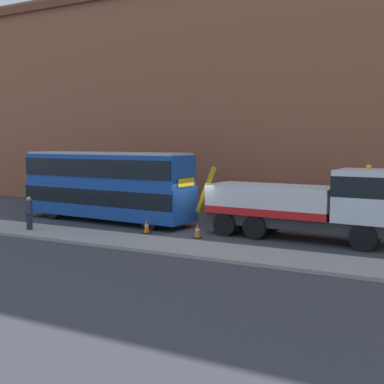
{
  "coord_description": "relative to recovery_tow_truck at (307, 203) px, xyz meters",
  "views": [
    {
      "loc": [
        11.06,
        -22.17,
        4.61
      ],
      "look_at": [
        -0.5,
        0.29,
        2.0
      ],
      "focal_mm": 44.74,
      "sensor_mm": 36.0,
      "label": 1
    }
  ],
  "objects": [
    {
      "name": "near_kerb",
      "position": [
        -5.64,
        -4.46,
        -1.68
      ],
      "size": [
        60.0,
        2.8,
        0.15
      ],
      "primitive_type": "cube",
      "color": "gray",
      "rests_on": "ground_plane"
    },
    {
      "name": "double_decker_bus",
      "position": [
        -11.8,
        0.03,
        0.47
      ],
      "size": [
        11.16,
        3.25,
        4.06
      ],
      "rotation": [
        0.0,
        0.0,
        -0.06
      ],
      "color": "#19479E",
      "rests_on": "ground_plane"
    },
    {
      "name": "traffic_cone_near_bus",
      "position": [
        -7.69,
        -2.06,
        -1.42
      ],
      "size": [
        0.36,
        0.36,
        0.72
      ],
      "color": "orange",
      "rests_on": "ground_plane"
    },
    {
      "name": "recovery_tow_truck",
      "position": [
        0.0,
        0.0,
        0.0
      ],
      "size": [
        10.21,
        3.21,
        3.67
      ],
      "rotation": [
        0.0,
        0.0,
        -0.06
      ],
      "color": "#2D2D2D",
      "rests_on": "ground_plane"
    },
    {
      "name": "ground_plane",
      "position": [
        -5.64,
        -0.26,
        -1.76
      ],
      "size": [
        120.0,
        120.0,
        0.0
      ],
      "primitive_type": "plane",
      "color": "#38383D"
    },
    {
      "name": "traffic_cone_midway",
      "position": [
        -4.83,
        -1.96,
        -1.42
      ],
      "size": [
        0.36,
        0.36,
        0.72
      ],
      "color": "orange",
      "rests_on": "ground_plane"
    },
    {
      "name": "pedestrian_onlooker",
      "position": [
        -13.17,
        -4.64,
        -0.77
      ],
      "size": [
        0.43,
        0.48,
        1.71
      ],
      "rotation": [
        0.0,
        0.0,
        0.56
      ],
      "color": "#232333",
      "rests_on": "near_kerb"
    },
    {
      "name": "building_facade",
      "position": [
        -5.64,
        7.61,
        6.31
      ],
      "size": [
        60.0,
        1.5,
        16.0
      ],
      "color": "#935138",
      "rests_on": "ground_plane"
    }
  ]
}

